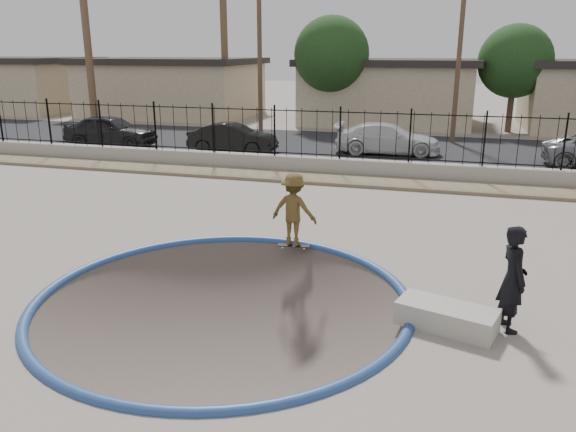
# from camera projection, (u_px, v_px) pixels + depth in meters

# --- Properties ---
(ground) EXTENTS (120.00, 120.00, 2.20)m
(ground) POSITION_uv_depth(u_px,v_px,m) (346.00, 192.00, 22.73)
(ground) COLOR gray
(ground) RESTS_ON ground
(bowl_pit) EXTENTS (6.84, 6.84, 1.80)m
(bowl_pit) POSITION_uv_depth(u_px,v_px,m) (223.00, 299.00, 10.44)
(bowl_pit) COLOR #473E36
(bowl_pit) RESTS_ON ground
(coping_ring) EXTENTS (7.04, 7.04, 0.20)m
(coping_ring) POSITION_uv_depth(u_px,v_px,m) (223.00, 299.00, 10.44)
(coping_ring) COLOR navy
(coping_ring) RESTS_ON ground
(rock_strip) EXTENTS (42.00, 1.60, 0.11)m
(rock_strip) POSITION_uv_depth(u_px,v_px,m) (333.00, 179.00, 19.82)
(rock_strip) COLOR #8A7A5A
(rock_strip) RESTS_ON ground
(retaining_wall) EXTENTS (42.00, 0.45, 0.60)m
(retaining_wall) POSITION_uv_depth(u_px,v_px,m) (339.00, 167.00, 20.77)
(retaining_wall) COLOR gray
(retaining_wall) RESTS_ON ground
(fence) EXTENTS (40.00, 0.04, 1.80)m
(fence) POSITION_uv_depth(u_px,v_px,m) (340.00, 134.00, 20.42)
(fence) COLOR black
(fence) RESTS_ON retaining_wall
(street) EXTENTS (90.00, 8.00, 0.04)m
(street) POSITION_uv_depth(u_px,v_px,m) (366.00, 146.00, 27.02)
(street) COLOR black
(street) RESTS_ON ground
(house_west_far) EXTENTS (10.60, 8.60, 3.90)m
(house_west_far) POSITION_uv_depth(u_px,v_px,m) (18.00, 84.00, 42.59)
(house_west_far) COLOR tan
(house_west_far) RESTS_ON ground
(house_west) EXTENTS (11.60, 8.60, 3.90)m
(house_west) POSITION_uv_depth(u_px,v_px,m) (173.00, 87.00, 39.17)
(house_west) COLOR tan
(house_west) RESTS_ON ground
(house_center) EXTENTS (10.60, 8.60, 3.90)m
(house_center) POSITION_uv_depth(u_px,v_px,m) (389.00, 91.00, 35.22)
(house_center) COLOR tan
(house_center) RESTS_ON ground
(palm_mid) EXTENTS (2.30, 2.30, 9.30)m
(palm_mid) POSITION_uv_depth(u_px,v_px,m) (223.00, 11.00, 34.20)
(palm_mid) COLOR brown
(palm_mid) RESTS_ON ground
(utility_pole_left) EXTENTS (1.70, 0.24, 9.00)m
(utility_pole_left) POSITION_uv_depth(u_px,v_px,m) (260.00, 45.00, 29.11)
(utility_pole_left) COLOR #473323
(utility_pole_left) RESTS_ON ground
(utility_pole_mid) EXTENTS (1.70, 0.24, 9.50)m
(utility_pole_mid) POSITION_uv_depth(u_px,v_px,m) (461.00, 39.00, 26.40)
(utility_pole_mid) COLOR #473323
(utility_pole_mid) RESTS_ON ground
(street_tree_left) EXTENTS (4.32, 4.32, 6.36)m
(street_tree_left) POSITION_uv_depth(u_px,v_px,m) (332.00, 54.00, 32.15)
(street_tree_left) COLOR #473323
(street_tree_left) RESTS_ON ground
(street_tree_mid) EXTENTS (3.96, 3.96, 5.83)m
(street_tree_mid) POSITION_uv_depth(u_px,v_px,m) (515.00, 61.00, 30.54)
(street_tree_mid) COLOR #473323
(street_tree_mid) RESTS_ON ground
(skater) EXTENTS (1.16, 0.76, 1.69)m
(skater) POSITION_uv_depth(u_px,v_px,m) (294.00, 213.00, 12.91)
(skater) COLOR brown
(skater) RESTS_ON ground
(skateboard) EXTENTS (0.77, 0.28, 0.06)m
(skateboard) POSITION_uv_depth(u_px,v_px,m) (294.00, 246.00, 13.14)
(skateboard) COLOR black
(skateboard) RESTS_ON ground
(videographer) EXTENTS (0.60, 0.75, 1.79)m
(videographer) POSITION_uv_depth(u_px,v_px,m) (513.00, 279.00, 9.10)
(videographer) COLOR black
(videographer) RESTS_ON ground
(concrete_ledge) EXTENTS (1.73, 1.13, 0.40)m
(concrete_ledge) POSITION_uv_depth(u_px,v_px,m) (446.00, 317.00, 9.32)
(concrete_ledge) COLOR #A9A596
(concrete_ledge) RESTS_ON ground
(car_a) EXTENTS (4.42, 1.93, 1.48)m
(car_a) POSITION_uv_depth(u_px,v_px,m) (111.00, 131.00, 26.54)
(car_a) COLOR black
(car_a) RESTS_ON street
(car_b) EXTENTS (3.95, 1.50, 1.29)m
(car_b) POSITION_uv_depth(u_px,v_px,m) (233.00, 138.00, 24.94)
(car_b) COLOR black
(car_b) RESTS_ON street
(car_c) EXTENTS (4.72, 2.21, 1.33)m
(car_c) POSITION_uv_depth(u_px,v_px,m) (387.00, 139.00, 24.66)
(car_c) COLOR silver
(car_c) RESTS_ON street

